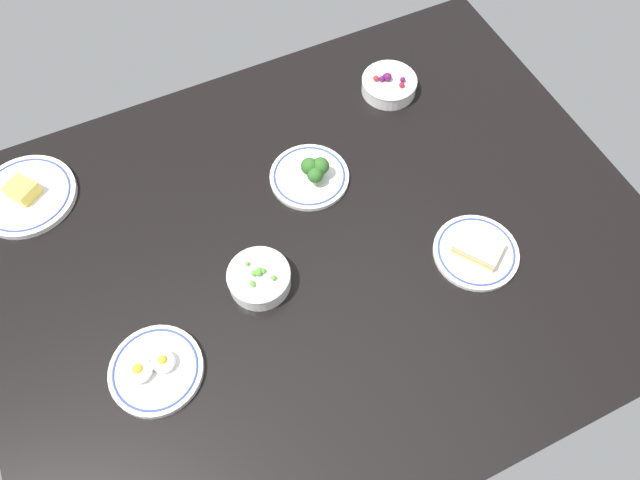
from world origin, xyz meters
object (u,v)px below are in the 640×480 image
(plate_broccoli, at_px, (311,174))
(plate_sandwich, at_px, (477,251))
(plate_cheese, at_px, (26,195))
(plate_eggs, at_px, (155,369))
(bowl_peas, at_px, (259,278))
(bowl_berries, at_px, (389,84))

(plate_broccoli, bearing_deg, plate_sandwich, -54.32)
(plate_cheese, relative_size, plate_eggs, 1.22)
(plate_cheese, height_order, bowl_peas, bowl_peas)
(bowl_berries, distance_m, bowl_peas, 0.63)
(bowl_berries, height_order, plate_cheese, bowl_berries)
(bowl_berries, bearing_deg, bowl_peas, -144.17)
(plate_sandwich, height_order, bowl_peas, bowl_peas)
(plate_cheese, xyz_separation_m, bowl_peas, (0.40, -0.43, 0.01))
(bowl_berries, bearing_deg, plate_broccoli, -150.62)
(plate_broccoli, bearing_deg, plate_cheese, 159.34)
(plate_sandwich, bearing_deg, plate_eggs, 176.45)
(plate_broccoli, height_order, plate_cheese, plate_broccoli)
(plate_eggs, bearing_deg, plate_sandwich, -3.55)
(bowl_peas, bearing_deg, plate_eggs, -160.62)
(plate_broccoli, xyz_separation_m, bowl_berries, (0.30, 0.17, 0.00))
(plate_eggs, bearing_deg, plate_broccoli, 31.77)
(plate_cheese, height_order, plate_eggs, plate_eggs)
(plate_sandwich, relative_size, bowl_peas, 1.39)
(plate_broccoli, height_order, plate_eggs, plate_broccoli)
(bowl_peas, distance_m, plate_eggs, 0.28)
(bowl_berries, distance_m, plate_eggs, 0.90)
(plate_sandwich, height_order, plate_eggs, plate_eggs)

